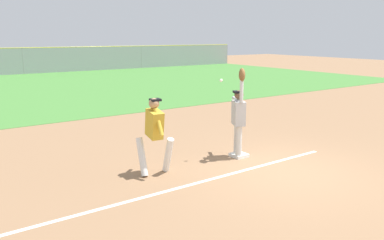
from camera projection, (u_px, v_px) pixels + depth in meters
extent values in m
plane|color=#936D4C|center=(286.00, 172.00, 8.72)|extent=(84.14, 84.14, 0.00)
cube|color=#478438|center=(59.00, 87.00, 23.15)|extent=(42.50, 19.70, 0.01)
cube|color=white|center=(104.00, 208.00, 6.88)|extent=(12.00, 0.27, 0.01)
cube|color=white|center=(239.00, 155.00, 9.82)|extent=(0.38, 0.38, 0.08)
cylinder|color=silver|center=(237.00, 140.00, 9.79)|extent=(0.20, 0.20, 0.85)
cylinder|color=silver|center=(239.00, 142.00, 9.59)|extent=(0.20, 0.20, 0.85)
cube|color=#B7B7B7|center=(239.00, 113.00, 9.54)|extent=(0.43, 0.51, 0.60)
sphere|color=brown|center=(239.00, 95.00, 9.44)|extent=(0.31, 0.31, 0.23)
cube|color=black|center=(238.00, 92.00, 9.42)|extent=(0.29, 0.28, 0.05)
cylinder|color=#B7B7B7|center=(242.00, 90.00, 9.19)|extent=(0.12, 0.12, 0.62)
cylinder|color=#B7B7B7|center=(237.00, 100.00, 9.68)|extent=(0.35, 0.60, 0.09)
ellipsoid|color=brown|center=(242.00, 75.00, 9.12)|extent=(0.25, 0.31, 0.32)
cylinder|color=white|center=(168.00, 155.00, 8.57)|extent=(0.19, 0.45, 0.85)
cylinder|color=white|center=(142.00, 157.00, 8.44)|extent=(0.19, 0.45, 0.85)
cube|color=gold|center=(154.00, 124.00, 8.35)|extent=(0.31, 0.55, 0.66)
sphere|color=tan|center=(154.00, 103.00, 8.25)|extent=(0.25, 0.25, 0.23)
cube|color=black|center=(155.00, 100.00, 8.25)|extent=(0.24, 0.22, 0.05)
cylinder|color=gold|center=(150.00, 118.00, 8.52)|extent=(0.13, 0.41, 0.58)
cylinder|color=gold|center=(159.00, 122.00, 8.14)|extent=(0.13, 0.41, 0.58)
sphere|color=white|center=(221.00, 80.00, 9.17)|extent=(0.07, 0.07, 0.07)
cube|color=#93999E|center=(23.00, 61.00, 30.86)|extent=(42.50, 0.06, 2.06)
cylinder|color=yellow|center=(22.00, 48.00, 30.63)|extent=(42.50, 0.06, 0.06)
cylinder|color=gray|center=(23.00, 61.00, 30.86)|extent=(0.08, 0.08, 2.06)
cylinder|color=gray|center=(141.00, 57.00, 36.74)|extent=(0.08, 0.08, 2.06)
cylinder|color=gray|center=(227.00, 54.00, 42.62)|extent=(0.08, 0.08, 2.06)
cylinder|color=black|center=(7.00, 66.00, 35.29)|extent=(0.62, 0.28, 0.60)
cylinder|color=black|center=(9.00, 68.00, 33.65)|extent=(0.62, 0.28, 0.60)
cube|color=#23389E|center=(51.00, 62.00, 36.57)|extent=(4.50, 2.14, 0.55)
cube|color=#2D333D|center=(51.00, 57.00, 36.46)|extent=(2.29, 1.87, 0.40)
cylinder|color=black|center=(65.00, 64.00, 38.15)|extent=(0.61, 0.25, 0.60)
cylinder|color=black|center=(70.00, 65.00, 36.57)|extent=(0.61, 0.25, 0.60)
cylinder|color=black|center=(34.00, 65.00, 36.68)|extent=(0.61, 0.25, 0.60)
cylinder|color=black|center=(37.00, 66.00, 35.10)|extent=(0.61, 0.25, 0.60)
cube|color=white|center=(105.00, 60.00, 39.37)|extent=(4.50, 2.14, 0.55)
cube|color=#2D333D|center=(105.00, 56.00, 39.27)|extent=(2.29, 1.87, 0.40)
cylinder|color=black|center=(114.00, 62.00, 41.03)|extent=(0.61, 0.25, 0.60)
cylinder|color=black|center=(122.00, 63.00, 39.56)|extent=(0.61, 0.25, 0.60)
cylinder|color=black|center=(88.00, 63.00, 39.30)|extent=(0.61, 0.25, 0.60)
cylinder|color=black|center=(96.00, 64.00, 37.83)|extent=(0.61, 0.25, 0.60)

